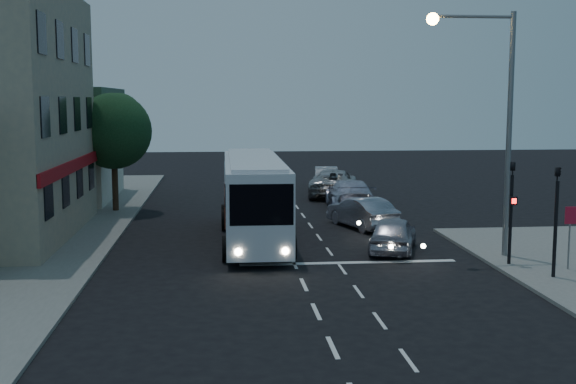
{
  "coord_description": "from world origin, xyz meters",
  "views": [
    {
      "loc": [
        -2.66,
        -23.59,
        5.94
      ],
      "look_at": [
        0.1,
        5.5,
        2.2
      ],
      "focal_mm": 45.0,
      "sensor_mm": 36.0,
      "label": 1
    }
  ],
  "objects": [
    {
      "name": "car_sedan_c",
      "position": [
        4.34,
        20.37,
        0.83
      ],
      "size": [
        3.91,
        6.42,
        1.67
      ],
      "primitive_type": "imported",
      "rotation": [
        0.0,
        0.0,
        2.94
      ],
      "color": "#9B9B9E",
      "rests_on": "ground"
    },
    {
      "name": "car_suv",
      "position": [
        4.1,
        3.8,
        0.7
      ],
      "size": [
        2.88,
        4.44,
        1.41
      ],
      "primitive_type": "imported",
      "rotation": [
        0.0,
        0.0,
        2.82
      ],
      "color": "#9999A8",
      "rests_on": "ground"
    },
    {
      "name": "regulatory_sign",
      "position": [
        9.3,
        -0.24,
        1.6
      ],
      "size": [
        0.45,
        0.12,
        2.2
      ],
      "color": "slate",
      "rests_on": "sidewalk_near"
    },
    {
      "name": "road_markings",
      "position": [
        1.29,
        3.31,
        0.0
      ],
      "size": [
        8.0,
        30.55,
        0.01
      ],
      "color": "silver",
      "rests_on": "ground"
    },
    {
      "name": "ground",
      "position": [
        0.0,
        0.0,
        0.0
      ],
      "size": [
        120.0,
        120.0,
        0.0
      ],
      "primitive_type": "plane",
      "color": "black"
    },
    {
      "name": "traffic_signal_main",
      "position": [
        7.6,
        0.78,
        2.42
      ],
      "size": [
        0.25,
        0.35,
        4.1
      ],
      "color": "black",
      "rests_on": "sidewalk_near"
    },
    {
      "name": "street_tree",
      "position": [
        -8.21,
        15.02,
        4.5
      ],
      "size": [
        4.0,
        4.0,
        6.2
      ],
      "color": "black",
      "rests_on": "sidewalk_far"
    },
    {
      "name": "tour_bus",
      "position": [
        -1.24,
        6.68,
        1.92
      ],
      "size": [
        2.74,
        11.58,
        3.54
      ],
      "rotation": [
        0.0,
        0.0,
        -0.0
      ],
      "color": "silver",
      "rests_on": "ground"
    },
    {
      "name": "streetlight",
      "position": [
        7.34,
        2.2,
        5.73
      ],
      "size": [
        3.32,
        0.44,
        9.0
      ],
      "color": "slate",
      "rests_on": "sidewalk_near"
    },
    {
      "name": "car_sedan_a",
      "position": [
        3.91,
        9.12,
        0.72
      ],
      "size": [
        2.85,
        4.65,
        1.45
      ],
      "primitive_type": "imported",
      "rotation": [
        0.0,
        0.0,
        3.47
      ],
      "color": "#9898A7",
      "rests_on": "ground"
    },
    {
      "name": "low_building_north",
      "position": [
        -13.5,
        20.0,
        3.39
      ],
      "size": [
        9.4,
        9.4,
        6.5
      ],
      "color": "#BCB6A1",
      "rests_on": "sidewalk_far"
    },
    {
      "name": "traffic_signal_side",
      "position": [
        8.3,
        -1.2,
        2.42
      ],
      "size": [
        0.18,
        0.15,
        4.1
      ],
      "color": "black",
      "rests_on": "sidewalk_near"
    },
    {
      "name": "car_extra",
      "position": [
        4.58,
        25.1,
        0.71
      ],
      "size": [
        2.0,
        4.48,
        1.43
      ],
      "primitive_type": "imported",
      "rotation": [
        0.0,
        0.0,
        3.03
      ],
      "color": "#A0A0A6",
      "rests_on": "ground"
    },
    {
      "name": "car_sedan_b",
      "position": [
        4.34,
        14.64,
        0.83
      ],
      "size": [
        2.68,
        5.85,
        1.66
      ],
      "primitive_type": "imported",
      "rotation": [
        0.0,
        0.0,
        3.08
      ],
      "color": "#B3B3C8",
      "rests_on": "ground"
    }
  ]
}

